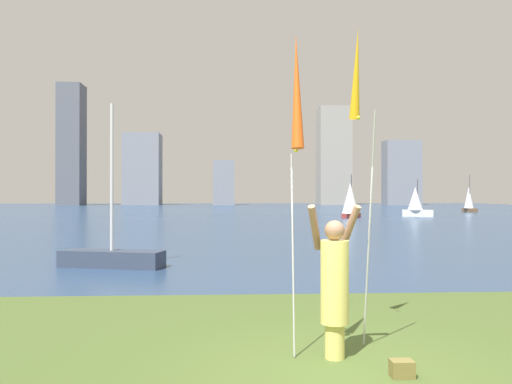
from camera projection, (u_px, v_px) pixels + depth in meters
name	position (u px, v px, depth m)	size (l,w,h in m)	color
ground	(242.00, 214.00, 57.09)	(120.00, 138.00, 0.12)	#475B28
person	(334.00, 283.00, 6.64)	(0.73, 0.54, 2.00)	#D8CC66
kite_flag_left	(297.00, 97.00, 6.44)	(0.16, 0.76, 4.19)	#B2B2B7
kite_flag_right	(357.00, 82.00, 7.56)	(0.16, 1.20, 4.57)	#B2B2B7
bag	(402.00, 369.00, 5.94)	(0.26, 0.19, 0.20)	olive
sailboat_0	(416.00, 203.00, 49.68)	(3.03, 1.92, 3.64)	silver
sailboat_1	(112.00, 256.00, 14.96)	(3.19, 1.58, 4.81)	#333D51
sailboat_4	(469.00, 200.00, 62.28)	(1.30, 2.31, 4.58)	brown
sailboat_5	(350.00, 200.00, 47.25)	(2.40, 2.75, 4.02)	maroon
skyline_tower_0	(72.00, 145.00, 103.64)	(4.70, 5.29, 24.57)	#565B66
skyline_tower_1	(143.00, 169.00, 106.69)	(7.53, 5.95, 14.90)	gray
skyline_tower_2	(224.00, 183.00, 105.55)	(4.32, 5.35, 9.15)	gray
skyline_tower_3	(334.00, 156.00, 108.65)	(6.67, 6.22, 20.69)	gray
skyline_tower_4	(402.00, 173.00, 105.20)	(7.19, 4.31, 13.27)	gray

